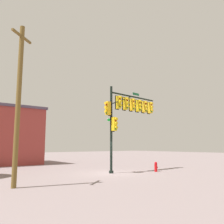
# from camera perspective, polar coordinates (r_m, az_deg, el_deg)

# --- Properties ---
(ground_plane) EXTENTS (120.00, 120.00, 0.00)m
(ground_plane) POSITION_cam_1_polar(r_m,az_deg,el_deg) (19.74, -0.19, -14.41)
(ground_plane) COLOR gray
(signal_pole_assembly) EXTENTS (6.34, 1.41, 7.14)m
(signal_pole_assembly) POSITION_cam_1_polar(r_m,az_deg,el_deg) (21.16, 3.74, 0.40)
(signal_pole_assembly) COLOR black
(signal_pole_assembly) RESTS_ON ground_plane
(utility_pole) EXTENTS (1.46, 1.25, 8.95)m
(utility_pole) POSITION_cam_1_polar(r_m,az_deg,el_deg) (14.04, -21.46, 2.49)
(utility_pole) COLOR brown
(utility_pole) RESTS_ON ground_plane
(fire_hydrant) EXTENTS (0.33, 0.24, 0.83)m
(fire_hydrant) POSITION_cam_1_polar(r_m,az_deg,el_deg) (21.11, 10.43, -12.75)
(fire_hydrant) COLOR red
(fire_hydrant) RESTS_ON ground_plane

